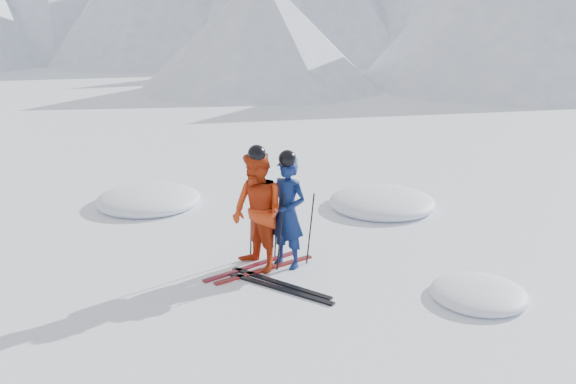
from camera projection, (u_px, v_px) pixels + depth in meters
The scene contains 12 objects.
ground at pixel (359, 295), 8.26m from camera, with size 160.00×160.00×0.00m, color white.
skier_blue at pixel (287, 213), 8.97m from camera, with size 0.61×0.40×1.68m, color #0D1F53.
skier_red at pixel (258, 212), 8.84m from camera, with size 0.86×0.67×1.78m, color #B9310E.
pole_blue_left at pixel (276, 224), 9.32m from camera, with size 0.02×0.02×1.12m, color black.
pole_blue_right at pixel (310, 229), 9.12m from camera, with size 0.02×0.02×1.12m, color black.
pole_red_left at pixel (251, 223), 9.28m from camera, with size 0.02×0.02×1.19m, color black.
pole_red_right at pixel (281, 232), 8.89m from camera, with size 0.02×0.02×1.19m, color black.
ski_worn_left at pixel (252, 266), 9.15m from camera, with size 0.09×1.70×0.03m, color black.
ski_worn_right at pixel (265, 269), 9.03m from camera, with size 0.09×1.70×0.03m, color black.
ski_loose_a at pixel (280, 283), 8.58m from camera, with size 0.09×1.70×0.03m, color black.
ski_loose_b at pixel (280, 289), 8.41m from camera, with size 0.09×1.70×0.03m, color black.
snow_lumps at pixel (282, 213), 11.61m from camera, with size 8.38×4.63×0.46m.
Camera 1 is at (3.19, -6.87, 3.70)m, focal length 38.00 mm.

